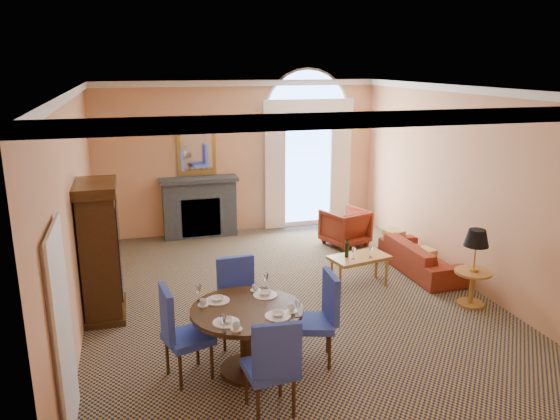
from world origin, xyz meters
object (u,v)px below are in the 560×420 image
object	(u,v)px
armchair	(345,227)
armoire	(101,252)
coffee_table	(359,258)
side_table	(475,258)
sofa	(421,257)
dining_table	(247,326)

from	to	relation	value
armchair	armoire	bearing A→B (deg)	4.67
coffee_table	side_table	xyz separation A→B (m)	(1.32, -1.20, 0.31)
sofa	coffee_table	xyz separation A→B (m)	(-1.27, -0.22, 0.18)
armoire	coffee_table	distance (m)	4.03
armchair	coffee_table	distance (m)	2.03
armoire	sofa	size ratio (longest dim) A/B	1.06
dining_table	armchair	bearing A→B (deg)	54.78
dining_table	side_table	size ratio (longest dim) A/B	1.12
armchair	side_table	world-z (taller)	side_table
sofa	side_table	world-z (taller)	side_table
dining_table	sofa	world-z (taller)	dining_table
dining_table	armchair	xyz separation A→B (m)	(2.88, 4.07, -0.24)
armchair	side_table	bearing A→B (deg)	84.72
armoire	sofa	xyz separation A→B (m)	(5.27, 0.27, -0.68)
coffee_table	armchair	bearing A→B (deg)	62.22
sofa	armchair	size ratio (longest dim) A/B	2.31
coffee_table	sofa	bearing A→B (deg)	-2.20
side_table	dining_table	bearing A→B (deg)	-165.82
armchair	coffee_table	bearing A→B (deg)	55.22
dining_table	sofa	bearing A→B (deg)	33.05
armchair	side_table	xyz separation A→B (m)	(0.77, -3.15, 0.39)
armoire	dining_table	size ratio (longest dim) A/B	1.50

